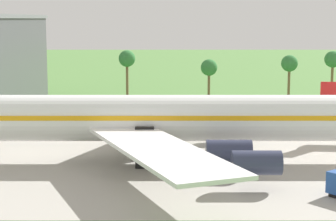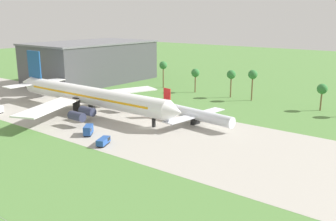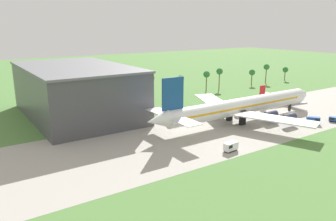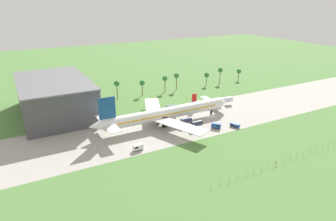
{
  "view_description": "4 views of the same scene",
  "coord_description": "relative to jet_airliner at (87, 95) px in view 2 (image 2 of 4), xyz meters",
  "views": [
    {
      "loc": [
        -26.92,
        -77.46,
        18.99
      ],
      "look_at": [
        -26.54,
        2.01,
        6.96
      ],
      "focal_mm": 65.0,
      "sensor_mm": 36.0,
      "label": 1
    },
    {
      "loc": [
        70.92,
        -80.2,
        32.23
      ],
      "look_at": [
        7.11,
        2.01,
        5.96
      ],
      "focal_mm": 40.0,
      "sensor_mm": 36.0,
      "label": 2
    },
    {
      "loc": [
        -115.63,
        -81.31,
        35.14
      ],
      "look_at": [
        -60.19,
        2.01,
        9.02
      ],
      "focal_mm": 35.0,
      "sensor_mm": 36.0,
      "label": 3
    },
    {
      "loc": [
        -95.35,
        -125.78,
        62.06
      ],
      "look_at": [
        -24.57,
        5.0,
        6.0
      ],
      "focal_mm": 32.0,
      "sensor_mm": 36.0,
      "label": 4
    }
  ],
  "objects": [
    {
      "name": "ground_plane",
      "position": [
        27.87,
        -2.01,
        -5.9
      ],
      "size": [
        600.0,
        600.0,
        0.0
      ],
      "primitive_type": "plane",
      "color": "#517F3D"
    },
    {
      "name": "taxiway_strip",
      "position": [
        27.87,
        -2.01,
        -5.89
      ],
      "size": [
        320.0,
        44.0,
        0.02
      ],
      "color": "#A8A399",
      "rests_on": "ground_plane"
    },
    {
      "name": "jet_airliner",
      "position": [
        0.0,
        0.0,
        0.0
      ],
      "size": [
        79.86,
        59.28,
        19.44
      ],
      "color": "white",
      "rests_on": "ground_plane"
    },
    {
      "name": "regional_aircraft",
      "position": [
        37.6,
        10.15,
        -2.75
      ],
      "size": [
        27.48,
        24.86,
        9.57
      ],
      "color": "silver",
      "rests_on": "ground_plane"
    },
    {
      "name": "baggage_tug",
      "position": [
        29.64,
        -20.19,
        -4.88
      ],
      "size": [
        3.76,
        5.25,
        1.85
      ],
      "color": "black",
      "rests_on": "ground_plane"
    },
    {
      "name": "fuel_truck",
      "position": [
        20.22,
        -17.23,
        -4.43
      ],
      "size": [
        4.37,
        4.82,
        2.75
      ],
      "color": "black",
      "rests_on": "ground_plane"
    },
    {
      "name": "terminal_building",
      "position": [
        -47.45,
        43.16,
        4.05
      ],
      "size": [
        36.72,
        61.2,
        19.87
      ],
      "color": "#47474C",
      "rests_on": "ground_plane"
    },
    {
      "name": "palm_tree_row",
      "position": [
        42.45,
        51.71,
        2.94
      ],
      "size": [
        105.69,
        3.6,
        12.28
      ],
      "color": "brown",
      "rests_on": "ground_plane"
    }
  ]
}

